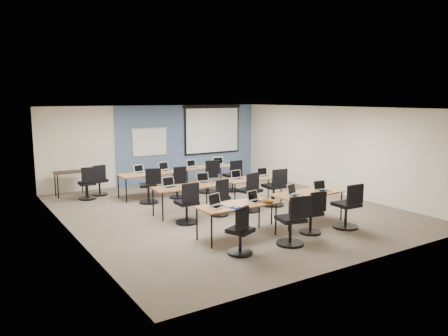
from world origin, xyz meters
TOP-DOWN VIEW (x-y plane):
  - floor at (0.00, 0.00)m, footprint 8.00×9.00m
  - ceiling at (0.00, 0.00)m, footprint 8.00×9.00m
  - wall_back at (0.00, 4.50)m, footprint 8.00×0.04m
  - wall_front at (0.00, -4.50)m, footprint 8.00×0.04m
  - wall_left at (-4.00, 0.00)m, footprint 0.04×9.00m
  - wall_right at (4.00, 0.00)m, footprint 0.04×9.00m
  - blue_accent_panel at (1.25, 4.47)m, footprint 5.50×0.04m
  - whiteboard at (-0.30, 4.43)m, footprint 1.28×0.03m
  - projector_screen at (2.20, 4.41)m, footprint 2.40×0.10m
  - training_table_front_left at (-1.06, -2.09)m, footprint 1.75×0.73m
  - training_table_front_right at (1.00, -2.03)m, footprint 1.78×0.74m
  - training_table_mid_left at (-1.11, 0.19)m, footprint 1.69×0.70m
  - training_table_mid_right at (1.02, 0.23)m, footprint 1.72×0.72m
  - training_table_back_left at (-1.09, 2.52)m, footprint 1.91×0.80m
  - training_table_back_right at (0.90, 2.73)m, footprint 1.73×0.72m
  - laptop_0 at (-1.54, -2.03)m, footprint 0.35×0.30m
  - mouse_0 at (-1.24, -2.33)m, footprint 0.07×0.09m
  - task_chair_0 at (-1.59, -3.00)m, footprint 0.52×0.49m
  - laptop_1 at (-0.60, -2.08)m, footprint 0.30×0.26m
  - mouse_1 at (-0.40, -2.36)m, footprint 0.06×0.09m
  - task_chair_1 at (-0.39, -3.10)m, footprint 0.57×0.57m
  - laptop_2 at (0.51, -2.11)m, footprint 0.35×0.30m
  - mouse_2 at (0.70, -2.25)m, footprint 0.08×0.10m
  - task_chair_2 at (0.48, -2.76)m, footprint 0.48×0.48m
  - laptop_3 at (1.42, -2.08)m, footprint 0.33×0.28m
  - mouse_3 at (1.62, -2.35)m, footprint 0.06×0.09m
  - task_chair_3 at (1.45, -2.90)m, footprint 0.58×0.58m
  - laptop_4 at (-1.51, 0.28)m, footprint 0.34×0.29m
  - mouse_4 at (-1.22, 0.09)m, footprint 0.09×0.11m
  - task_chair_4 at (-1.48, -0.62)m, footprint 0.53×0.53m
  - laptop_5 at (-0.46, 0.38)m, footprint 0.34×0.29m
  - mouse_5 at (-0.25, 0.12)m, footprint 0.06×0.09m
  - task_chair_5 at (-0.46, -0.43)m, footprint 0.48×0.48m
  - laptop_6 at (0.57, 0.31)m, footprint 0.32×0.27m
  - mouse_6 at (0.76, 0.18)m, footprint 0.07×0.09m
  - task_chair_6 at (0.44, -0.48)m, footprint 0.59×0.58m
  - laptop_7 at (1.44, 0.26)m, footprint 0.32×0.28m
  - mouse_7 at (1.67, 0.07)m, footprint 0.09×0.11m
  - task_chair_7 at (1.36, -0.37)m, footprint 0.58×0.58m
  - laptop_8 at (-1.37, 2.69)m, footprint 0.32×0.27m
  - mouse_8 at (-1.24, 2.48)m, footprint 0.06×0.10m
  - task_chair_8 at (-1.44, 1.79)m, footprint 0.56×0.54m
  - laptop_9 at (-0.57, 2.64)m, footprint 0.36×0.30m
  - mouse_9 at (-0.41, 2.45)m, footprint 0.06×0.10m
  - task_chair_9 at (-0.50, 1.89)m, footprint 0.49×0.49m
  - laptop_10 at (0.46, 2.78)m, footprint 0.31×0.27m
  - mouse_10 at (0.86, 2.44)m, footprint 0.09×0.12m
  - task_chair_10 at (0.68, 2.07)m, footprint 0.57×0.57m
  - laptop_11 at (1.45, 2.69)m, footprint 0.36×0.31m
  - mouse_11 at (1.67, 2.47)m, footprint 0.06×0.10m
  - task_chair_11 at (1.44, 1.84)m, footprint 0.54×0.54m
  - blue_mousepad at (-1.27, -2.31)m, footprint 0.27×0.24m
  - snack_bowl at (-0.42, -2.32)m, footprint 0.29×0.29m
  - snack_plate at (0.46, -2.34)m, footprint 0.18×0.18m
  - coffee_cup at (0.48, -2.41)m, footprint 0.07×0.07m
  - utility_table at (-3.11, 3.97)m, footprint 0.93×0.51m
  - spare_chair_a at (-2.35, 3.51)m, footprint 0.47×0.47m
  - spare_chair_b at (-2.81, 3.16)m, footprint 0.50×0.50m

SIDE VIEW (x-z plane):
  - floor at x=0.00m, z-range -0.01..0.01m
  - spare_chair_a at x=-2.35m, z-range -0.09..0.87m
  - task_chair_5 at x=-0.46m, z-range -0.09..0.88m
  - task_chair_2 at x=0.48m, z-range -0.09..0.88m
  - task_chair_0 at x=-1.59m, z-range -0.09..0.88m
  - task_chair_9 at x=-0.50m, z-range -0.09..0.88m
  - spare_chair_b at x=-2.81m, z-range -0.09..0.89m
  - task_chair_4 at x=-1.48m, z-range -0.09..0.92m
  - task_chair_11 at x=1.44m, z-range -0.09..0.93m
  - task_chair_8 at x=-1.44m, z-range -0.09..0.93m
  - task_chair_1 at x=-0.39m, z-range -0.09..0.95m
  - task_chair_10 at x=0.68m, z-range -0.09..0.96m
  - task_chair_6 at x=0.44m, z-range -0.09..0.96m
  - task_chair_3 at x=1.45m, z-range -0.09..0.96m
  - task_chair_7 at x=1.36m, z-range -0.09..0.97m
  - utility_table at x=-3.11m, z-range 0.28..1.03m
  - training_table_mid_left at x=-1.11m, z-range 0.32..1.05m
  - training_table_mid_right at x=1.02m, z-range 0.32..1.05m
  - training_table_back_right at x=0.90m, z-range 0.32..1.05m
  - training_table_front_left at x=-1.06m, z-range 0.32..1.05m
  - training_table_front_right at x=1.00m, z-range 0.32..1.05m
  - training_table_back_left at x=-1.09m, z-range 0.32..1.05m
  - blue_mousepad at x=-1.27m, z-range 0.73..0.74m
  - snack_plate at x=0.46m, z-range 0.73..0.74m
  - mouse_5 at x=-0.25m, z-range 0.73..0.76m
  - mouse_6 at x=0.76m, z-range 0.73..0.76m
  - mouse_3 at x=1.62m, z-range 0.73..0.76m
  - mouse_0 at x=-1.24m, z-range 0.73..0.76m
  - mouse_2 at x=0.70m, z-range 0.73..0.76m
  - mouse_1 at x=-0.40m, z-range 0.73..0.76m
  - mouse_9 at x=-0.41m, z-range 0.73..0.76m
  - mouse_8 at x=-1.24m, z-range 0.73..0.76m
  - mouse_7 at x=1.67m, z-range 0.72..0.76m
  - mouse_4 at x=-1.22m, z-range 0.72..0.76m
  - mouse_11 at x=1.67m, z-range 0.72..0.76m
  - mouse_10 at x=0.86m, z-range 0.72..0.76m
  - snack_bowl at x=-0.42m, z-range 0.73..0.80m
  - coffee_cup at x=0.48m, z-range 0.74..0.79m
  - laptop_1 at x=-0.60m, z-range 0.67..0.91m
  - laptop_10 at x=0.46m, z-range 0.67..0.91m
  - laptop_6 at x=0.57m, z-range 0.67..0.91m
  - laptop_8 at x=-1.37m, z-range 0.67..0.91m
  - laptop_7 at x=1.44m, z-range 0.67..0.91m
  - laptop_3 at x=1.42m, z-range 0.67..0.92m
  - laptop_4 at x=-1.51m, z-range 0.67..0.92m
  - laptop_5 at x=-0.46m, z-range 0.66..0.92m
  - laptop_0 at x=-1.54m, z-range 0.66..0.93m
  - laptop_2 at x=0.51m, z-range 0.66..0.93m
  - laptop_9 at x=-0.57m, z-range 0.66..0.93m
  - laptop_11 at x=1.45m, z-range 0.66..0.93m
  - wall_back at x=0.00m, z-range 0.00..2.70m
  - wall_front at x=0.00m, z-range 0.00..2.70m
  - wall_left at x=-4.00m, z-range 0.00..2.70m
  - wall_right at x=4.00m, z-range 0.00..2.70m
  - blue_accent_panel at x=1.25m, z-range 0.00..2.70m
  - whiteboard at x=-0.30m, z-range 0.96..1.94m
  - projector_screen at x=2.20m, z-range 0.98..2.80m
  - ceiling at x=0.00m, z-range 2.69..2.71m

